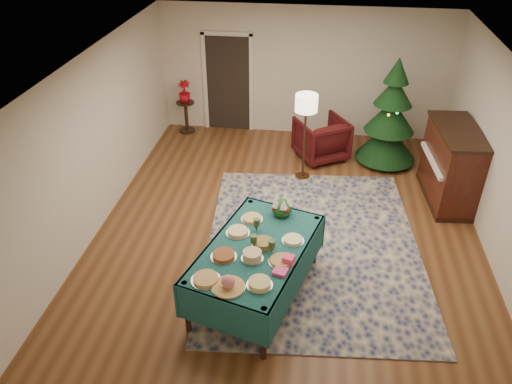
# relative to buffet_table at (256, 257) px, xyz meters

# --- Properties ---
(room_shell) EXTENTS (7.00, 7.00, 7.00)m
(room_shell) POSITION_rel_buffet_table_xyz_m (0.30, 1.65, 0.70)
(room_shell) COLOR #593319
(room_shell) RESTS_ON ground
(doorway) EXTENTS (1.08, 0.04, 2.16)m
(doorway) POSITION_rel_buffet_table_xyz_m (-1.30, 5.13, 0.45)
(doorway) COLOR black
(doorway) RESTS_ON ground
(rug) EXTENTS (3.52, 4.44, 0.02)m
(rug) POSITION_rel_buffet_table_xyz_m (0.72, 1.15, -0.64)
(rug) COLOR #131F4A
(rug) RESTS_ON ground
(buffet_table) EXTENTS (1.74, 2.32, 0.81)m
(buffet_table) POSITION_rel_buffet_table_xyz_m (0.00, 0.00, 0.00)
(buffet_table) COLOR black
(buffet_table) RESTS_ON ground
(platter_0) EXTENTS (0.35, 0.35, 0.05)m
(platter_0) POSITION_rel_buffet_table_xyz_m (-0.50, -0.69, 0.18)
(platter_0) COLOR silver
(platter_0) RESTS_ON buffet_table
(platter_1) EXTENTS (0.39, 0.39, 0.17)m
(platter_1) POSITION_rel_buffet_table_xyz_m (-0.22, -0.77, 0.22)
(platter_1) COLOR silver
(platter_1) RESTS_ON buffet_table
(platter_2) EXTENTS (0.31, 0.31, 0.07)m
(platter_2) POSITION_rel_buffet_table_xyz_m (0.13, -0.68, 0.19)
(platter_2) COLOR silver
(platter_2) RESTS_ON buffet_table
(platter_3) EXTENTS (0.33, 0.33, 0.06)m
(platter_3) POSITION_rel_buffet_table_xyz_m (-0.37, -0.24, 0.19)
(platter_3) COLOR silver
(platter_3) RESTS_ON buffet_table
(platter_4) EXTENTS (0.28, 0.28, 0.11)m
(platter_4) POSITION_rel_buffet_table_xyz_m (-0.02, -0.23, 0.21)
(platter_4) COLOR silver
(platter_4) RESTS_ON buffet_table
(platter_5) EXTENTS (0.33, 0.33, 0.05)m
(platter_5) POSITION_rel_buffet_table_xyz_m (0.34, -0.24, 0.18)
(platter_5) COLOR silver
(platter_5) RESTS_ON buffet_table
(platter_6) EXTENTS (0.32, 0.32, 0.06)m
(platter_6) POSITION_rel_buffet_table_xyz_m (-0.28, 0.26, 0.19)
(platter_6) COLOR silver
(platter_6) RESTS_ON buffet_table
(platter_7) EXTENTS (0.29, 0.29, 0.08)m
(platter_7) POSITION_rel_buffet_table_xyz_m (0.08, 0.05, 0.20)
(platter_7) COLOR silver
(platter_7) RESTS_ON buffet_table
(platter_8) EXTENTS (0.29, 0.29, 0.05)m
(platter_8) POSITION_rel_buffet_table_xyz_m (0.45, 0.19, 0.18)
(platter_8) COLOR silver
(platter_8) RESTS_ON buffet_table
(platter_9) EXTENTS (0.30, 0.30, 0.05)m
(platter_9) POSITION_rel_buffet_table_xyz_m (-0.14, 0.59, 0.18)
(platter_9) COLOR silver
(platter_9) RESTS_ON buffet_table
(goblet_0) EXTENTS (0.09, 0.09, 0.19)m
(goblet_0) POSITION_rel_buffet_table_xyz_m (-0.05, 0.35, 0.26)
(goblet_0) COLOR #2D471E
(goblet_0) RESTS_ON buffet_table
(goblet_1) EXTENTS (0.09, 0.09, 0.19)m
(goblet_1) POSITION_rel_buffet_table_xyz_m (0.20, -0.08, 0.26)
(goblet_1) COLOR #2D471E
(goblet_1) RESTS_ON buffet_table
(goblet_2) EXTENTS (0.09, 0.09, 0.19)m
(goblet_2) POSITION_rel_buffet_table_xyz_m (-0.03, -0.01, 0.26)
(goblet_2) COLOR #2D471E
(goblet_2) RESTS_ON buffet_table
(napkin_stack) EXTENTS (0.20, 0.20, 0.04)m
(napkin_stack) POSITION_rel_buffet_table_xyz_m (0.35, -0.44, 0.18)
(napkin_stack) COLOR #FA4589
(napkin_stack) RESTS_ON buffet_table
(gift_box) EXTENTS (0.16, 0.16, 0.11)m
(gift_box) POSITION_rel_buffet_table_xyz_m (0.43, -0.25, 0.21)
(gift_box) COLOR #FB4570
(gift_box) RESTS_ON buffet_table
(centerpiece) EXTENTS (0.29, 0.29, 0.33)m
(centerpiece) POSITION_rel_buffet_table_xyz_m (0.26, 0.76, 0.30)
(centerpiece) COLOR #1E4C1E
(centerpiece) RESTS_ON buffet_table
(armchair) EXTENTS (1.18, 1.16, 0.91)m
(armchair) POSITION_rel_buffet_table_xyz_m (0.75, 4.02, -0.19)
(armchair) COLOR #3D0D0E
(armchair) RESTS_ON ground
(floor_lamp) EXTENTS (0.40, 0.40, 1.63)m
(floor_lamp) POSITION_rel_buffet_table_xyz_m (0.45, 3.20, 0.74)
(floor_lamp) COLOR #A57F3F
(floor_lamp) RESTS_ON ground
(side_table) EXTENTS (0.39, 0.39, 0.69)m
(side_table) POSITION_rel_buffet_table_xyz_m (-2.20, 4.85, -0.31)
(side_table) COLOR black
(side_table) RESTS_ON ground
(potted_plant) EXTENTS (0.26, 0.47, 0.26)m
(potted_plant) POSITION_rel_buffet_table_xyz_m (-2.20, 4.85, 0.18)
(potted_plant) COLOR #B20C18
(potted_plant) RESTS_ON side_table
(christmas_tree) EXTENTS (1.36, 1.36, 2.10)m
(christmas_tree) POSITION_rel_buffet_table_xyz_m (2.02, 4.02, 0.30)
(christmas_tree) COLOR black
(christmas_tree) RESTS_ON ground
(piano) EXTENTS (0.83, 1.58, 1.33)m
(piano) POSITION_rel_buffet_table_xyz_m (2.96, 2.80, 0.00)
(piano) COLOR black
(piano) RESTS_ON ground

